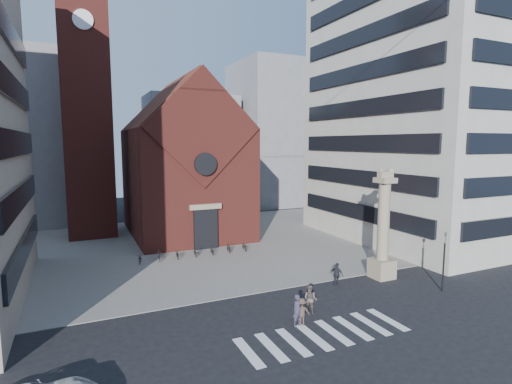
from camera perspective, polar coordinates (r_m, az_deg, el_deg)
ground at (r=25.75m, az=4.68°, el=-17.13°), size 120.00×120.00×0.00m
piazza at (r=42.45m, az=-8.02°, el=-7.36°), size 46.00×30.00×0.05m
zebra_crossing at (r=23.71m, az=9.66°, el=-19.43°), size 10.20×3.20×0.01m
church at (r=47.02m, az=-10.28°, el=3.82°), size 12.00×16.65×18.00m
campanile at (r=48.77m, az=-23.14°, el=12.61°), size 5.50×5.50×31.20m
building_right at (r=48.45m, az=23.56°, el=12.95°), size 18.00×22.00×32.00m
bg_block_left at (r=61.06m, az=-32.69°, el=6.37°), size 16.00×14.00×22.00m
bg_block_mid at (r=67.80m, az=-9.55°, el=5.65°), size 14.00×12.00×18.00m
bg_block_right at (r=70.92m, az=3.77°, el=8.21°), size 16.00×14.00×24.00m
lion_column at (r=32.64m, az=17.70°, el=-5.82°), size 1.63×1.60×8.68m
traffic_light at (r=31.64m, az=25.26°, el=-8.76°), size 0.13×0.16×4.30m
pedestrian_0 at (r=24.09m, az=6.00°, el=-16.47°), size 0.78×0.61×1.88m
pedestrian_1 at (r=25.75m, az=7.77°, el=-14.99°), size 1.08×1.11×1.81m
pedestrian_2 at (r=30.72m, az=11.50°, el=-11.45°), size 0.81×1.10×1.73m
pedestrian_3 at (r=24.30m, az=6.53°, el=-16.61°), size 1.10×0.71×1.61m
scooter_0 at (r=36.96m, az=-16.23°, el=-9.09°), size 0.74×1.57×0.79m
scooter_1 at (r=37.20m, az=-13.67°, el=-8.83°), size 0.62×1.51×0.88m
scooter_2 at (r=37.54m, az=-11.15°, el=-8.68°), size 0.74×1.57×0.79m
scooter_3 at (r=37.92m, az=-8.69°, el=-8.40°), size 0.62×1.51×0.88m
scooter_4 at (r=38.39m, az=-6.28°, el=-8.23°), size 0.74×1.57×0.79m
scooter_5 at (r=38.91m, az=-3.93°, el=-7.93°), size 0.62×1.51×0.88m
scooter_6 at (r=39.52m, az=-1.66°, el=-7.75°), size 0.74×1.57×0.79m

